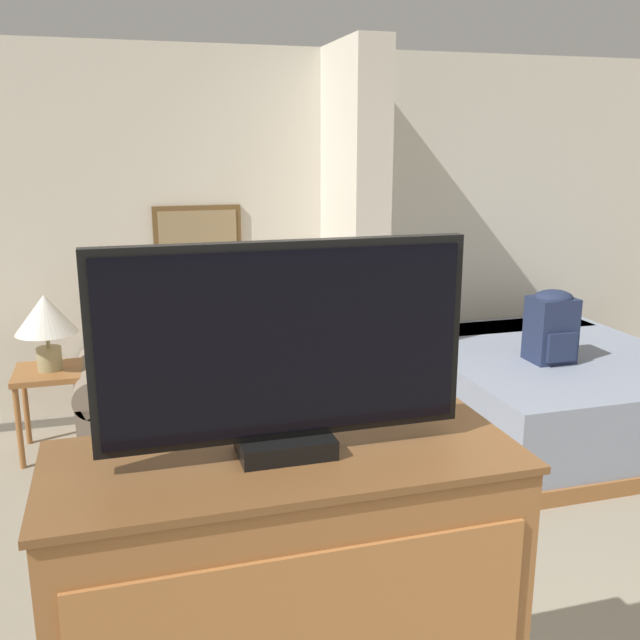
{
  "coord_description": "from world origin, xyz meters",
  "views": [
    {
      "loc": [
        -1.36,
        -1.11,
        1.96
      ],
      "look_at": [
        -0.35,
        2.38,
        1.05
      ],
      "focal_mm": 40.0,
      "sensor_mm": 36.0,
      "label": 1
    }
  ],
  "objects_px": {
    "couch": "(211,388)",
    "table_lamp": "(46,318)",
    "backpack": "(552,325)",
    "coffee_table": "(245,437)",
    "tv": "(284,350)",
    "bed": "(549,390)"
  },
  "relations": [
    {
      "from": "couch",
      "to": "table_lamp",
      "type": "distance_m",
      "value": 1.17
    },
    {
      "from": "table_lamp",
      "to": "backpack",
      "type": "height_order",
      "value": "table_lamp"
    },
    {
      "from": "coffee_table",
      "to": "tv",
      "type": "distance_m",
      "value": 2.33
    },
    {
      "from": "couch",
      "to": "table_lamp",
      "type": "xyz_separation_m",
      "value": [
        -1.01,
        -0.06,
        0.58
      ]
    },
    {
      "from": "tv",
      "to": "backpack",
      "type": "relative_size",
      "value": 1.96
    },
    {
      "from": "couch",
      "to": "coffee_table",
      "type": "relative_size",
      "value": 2.54
    },
    {
      "from": "tv",
      "to": "backpack",
      "type": "bearing_deg",
      "value": 44.17
    },
    {
      "from": "backpack",
      "to": "couch",
      "type": "bearing_deg",
      "value": 160.08
    },
    {
      "from": "tv",
      "to": "couch",
      "type": "bearing_deg",
      "value": 86.56
    },
    {
      "from": "bed",
      "to": "tv",
      "type": "bearing_deg",
      "value": -135.4
    },
    {
      "from": "coffee_table",
      "to": "table_lamp",
      "type": "relative_size",
      "value": 1.43
    },
    {
      "from": "table_lamp",
      "to": "backpack",
      "type": "bearing_deg",
      "value": -12.84
    },
    {
      "from": "table_lamp",
      "to": "coffee_table",
      "type": "bearing_deg",
      "value": -40.53
    },
    {
      "from": "tv",
      "to": "table_lamp",
      "type": "bearing_deg",
      "value": 105.69
    },
    {
      "from": "coffee_table",
      "to": "bed",
      "type": "xyz_separation_m",
      "value": [
        2.2,
        0.38,
        -0.07
      ]
    },
    {
      "from": "table_lamp",
      "to": "backpack",
      "type": "xyz_separation_m",
      "value": [
        3.13,
        -0.71,
        -0.09
      ]
    },
    {
      "from": "coffee_table",
      "to": "bed",
      "type": "relative_size",
      "value": 0.35
    },
    {
      "from": "tv",
      "to": "backpack",
      "type": "xyz_separation_m",
      "value": [
        2.3,
        2.24,
        -0.66
      ]
    },
    {
      "from": "tv",
      "to": "backpack",
      "type": "height_order",
      "value": "tv"
    },
    {
      "from": "table_lamp",
      "to": "bed",
      "type": "distance_m",
      "value": 3.38
    },
    {
      "from": "couch",
      "to": "bed",
      "type": "relative_size",
      "value": 0.9
    },
    {
      "from": "tv",
      "to": "bed",
      "type": "bearing_deg",
      "value": 44.6
    }
  ]
}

